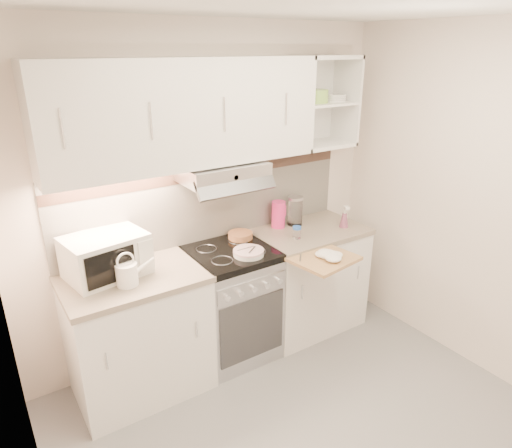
# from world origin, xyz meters

# --- Properties ---
(ground) EXTENTS (3.00, 3.00, 0.00)m
(ground) POSITION_xyz_m (0.00, 0.00, 0.00)
(ground) COLOR gray
(ground) RESTS_ON ground
(room_shell) EXTENTS (3.04, 2.84, 2.52)m
(room_shell) POSITION_xyz_m (0.00, 0.37, 1.63)
(room_shell) COLOR silver
(room_shell) RESTS_ON ground
(base_cabinet_left) EXTENTS (0.90, 0.60, 0.86)m
(base_cabinet_left) POSITION_xyz_m (-0.75, 1.10, 0.43)
(base_cabinet_left) COLOR white
(base_cabinet_left) RESTS_ON ground
(worktop_left) EXTENTS (0.92, 0.62, 0.04)m
(worktop_left) POSITION_xyz_m (-0.75, 1.10, 0.88)
(worktop_left) COLOR gray
(worktop_left) RESTS_ON base_cabinet_left
(base_cabinet_right) EXTENTS (0.90, 0.60, 0.86)m
(base_cabinet_right) POSITION_xyz_m (0.75, 1.10, 0.43)
(base_cabinet_right) COLOR white
(base_cabinet_right) RESTS_ON ground
(worktop_right) EXTENTS (0.92, 0.62, 0.04)m
(worktop_right) POSITION_xyz_m (0.75, 1.10, 0.88)
(worktop_right) COLOR gray
(worktop_right) RESTS_ON base_cabinet_right
(electric_range) EXTENTS (0.60, 0.60, 0.90)m
(electric_range) POSITION_xyz_m (0.00, 1.10, 0.45)
(electric_range) COLOR #B7B7BC
(electric_range) RESTS_ON ground
(microwave) EXTENTS (0.55, 0.44, 0.28)m
(microwave) POSITION_xyz_m (-0.87, 1.21, 1.04)
(microwave) COLOR silver
(microwave) RESTS_ON worktop_left
(watering_can) EXTENTS (0.27, 0.14, 0.23)m
(watering_can) POSITION_xyz_m (-0.80, 1.00, 0.98)
(watering_can) COLOR white
(watering_can) RESTS_ON worktop_left
(plate_stack) EXTENTS (0.22, 0.22, 0.05)m
(plate_stack) POSITION_xyz_m (0.07, 0.96, 0.92)
(plate_stack) COLOR silver
(plate_stack) RESTS_ON electric_range
(bread_loaf) EXTENTS (0.19, 0.19, 0.05)m
(bread_loaf) POSITION_xyz_m (0.18, 1.26, 0.92)
(bread_loaf) COLOR #B6893F
(bread_loaf) RESTS_ON electric_range
(pink_pitcher) EXTENTS (0.12, 0.11, 0.22)m
(pink_pitcher) POSITION_xyz_m (0.57, 1.29, 1.01)
(pink_pitcher) COLOR #E92C77
(pink_pitcher) RESTS_ON worktop_right
(glass_jar) EXTENTS (0.13, 0.13, 0.25)m
(glass_jar) POSITION_xyz_m (0.72, 1.26, 1.02)
(glass_jar) COLOR white
(glass_jar) RESTS_ON worktop_right
(spice_jar) EXTENTS (0.07, 0.07, 0.10)m
(spice_jar) POSITION_xyz_m (0.55, 1.01, 0.95)
(spice_jar) COLOR white
(spice_jar) RESTS_ON worktop_right
(spray_bottle) EXTENTS (0.08, 0.08, 0.20)m
(spray_bottle) POSITION_xyz_m (1.03, 0.98, 0.98)
(spray_bottle) COLOR pink
(spray_bottle) RESTS_ON worktop_right
(cutting_board) EXTENTS (0.50, 0.46, 0.02)m
(cutting_board) POSITION_xyz_m (0.52, 0.66, 0.87)
(cutting_board) COLOR tan
(cutting_board) RESTS_ON base_cabinet_right
(dish_towel) EXTENTS (0.26, 0.23, 0.06)m
(dish_towel) POSITION_xyz_m (0.52, 0.62, 0.92)
(dish_towel) COLOR silver
(dish_towel) RESTS_ON cutting_board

